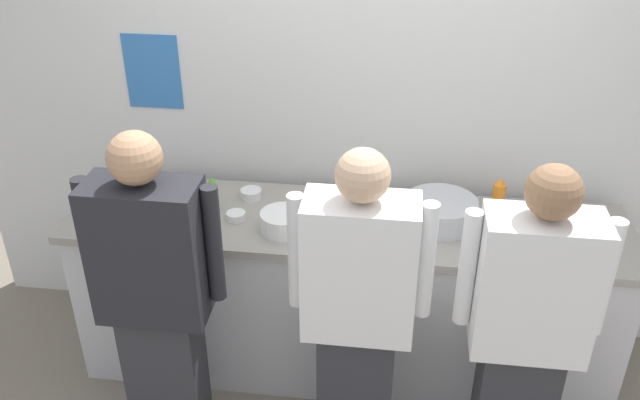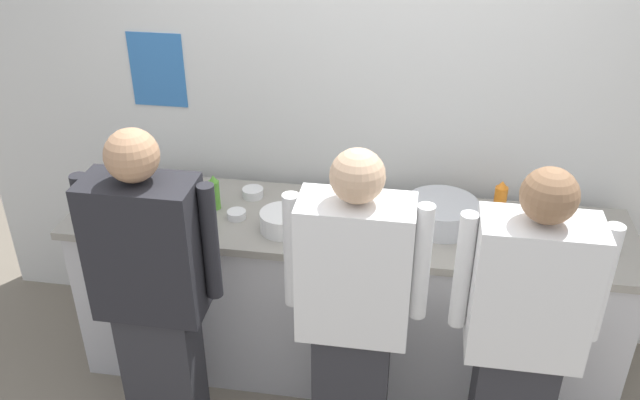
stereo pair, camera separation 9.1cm
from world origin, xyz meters
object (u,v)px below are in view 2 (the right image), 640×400
at_px(chef_near_left, 153,295).
at_px(sheet_tray, 554,236).
at_px(squeeze_bottle_primary, 214,193).
at_px(deli_cup, 372,233).
at_px(ramekin_orange_sauce, 253,192).
at_px(plate_stack_front, 146,187).
at_px(mixing_bowl_steel, 441,213).
at_px(chefs_knife, 354,213).
at_px(chef_far_right, 522,337).
at_px(chef_center, 353,315).
at_px(plate_stack_rear, 283,221).
at_px(ramekin_yellow_sauce, 237,214).
at_px(squeeze_bottle_secondary, 500,200).

xyz_separation_m(chef_near_left, sheet_tray, (1.74, 0.65, 0.07)).
height_order(chef_near_left, squeeze_bottle_primary, chef_near_left).
bearing_deg(deli_cup, ramekin_orange_sauce, 152.20).
relative_size(plate_stack_front, mixing_bowl_steel, 0.66).
xyz_separation_m(squeeze_bottle_primary, chefs_knife, (0.70, 0.05, -0.08)).
bearing_deg(chef_far_right, mixing_bowl_steel, 116.21).
distance_m(chef_center, chef_far_right, 0.68).
bearing_deg(ramekin_orange_sauce, mixing_bowl_steel, -7.34).
height_order(chef_far_right, plate_stack_front, chef_far_right).
bearing_deg(plate_stack_rear, chef_far_right, -25.41).
bearing_deg(plate_stack_front, ramekin_yellow_sauce, -16.22).
bearing_deg(ramekin_yellow_sauce, plate_stack_front, 163.78).
height_order(chef_far_right, ramekin_orange_sauce, chef_far_right).
height_order(mixing_bowl_steel, ramekin_orange_sauce, mixing_bowl_steel).
xyz_separation_m(plate_stack_rear, deli_cup, (0.43, -0.05, 0.01)).
relative_size(chef_far_right, mixing_bowl_steel, 4.51).
height_order(mixing_bowl_steel, squeeze_bottle_secondary, squeeze_bottle_secondary).
xyz_separation_m(chef_center, mixing_bowl_steel, (0.35, 0.66, 0.13)).
distance_m(plate_stack_front, ramekin_yellow_sauce, 0.55).
bearing_deg(squeeze_bottle_primary, chef_center, -39.44).
height_order(plate_stack_front, sheet_tray, plate_stack_front).
xyz_separation_m(sheet_tray, deli_cup, (-0.85, -0.18, 0.04)).
height_order(deli_cup, chefs_knife, deli_cup).
distance_m(plate_stack_rear, chefs_knife, 0.38).
bearing_deg(chef_near_left, chef_far_right, 0.07).
xyz_separation_m(mixing_bowl_steel, squeeze_bottle_primary, (-1.12, -0.02, 0.03)).
distance_m(squeeze_bottle_secondary, ramekin_yellow_sauce, 1.29).
xyz_separation_m(mixing_bowl_steel, deli_cup, (-0.31, -0.22, -0.01)).
bearing_deg(squeeze_bottle_primary, ramekin_yellow_sauce, -30.28).
bearing_deg(deli_cup, chef_far_right, -35.41).
distance_m(plate_stack_rear, ramekin_orange_sauce, 0.37).
relative_size(squeeze_bottle_primary, ramekin_yellow_sauce, 1.99).
bearing_deg(mixing_bowl_steel, deli_cup, -145.18).
distance_m(plate_stack_front, squeeze_bottle_primary, 0.40).
bearing_deg(deli_cup, sheet_tray, 12.19).
distance_m(chef_near_left, chef_far_right, 1.54).
height_order(chef_far_right, squeeze_bottle_secondary, chef_far_right).
relative_size(chef_near_left, squeeze_bottle_secondary, 8.16).
bearing_deg(chef_far_right, plate_stack_front, 158.35).
xyz_separation_m(plate_stack_front, plate_stack_rear, (0.77, -0.22, -0.00)).
height_order(ramekin_orange_sauce, ramekin_yellow_sauce, ramekin_orange_sauce).
xyz_separation_m(chef_far_right, ramekin_orange_sauce, (-1.30, 0.81, 0.10)).
relative_size(chef_far_right, chefs_knife, 5.79).
relative_size(mixing_bowl_steel, chefs_knife, 1.28).
relative_size(plate_stack_front, ramekin_orange_sauce, 2.12).
distance_m(mixing_bowl_steel, chefs_knife, 0.43).
xyz_separation_m(chef_near_left, chefs_knife, (0.78, 0.71, 0.06)).
distance_m(chef_near_left, ramekin_orange_sauce, 0.85).
height_order(chef_near_left, deli_cup, chef_near_left).
bearing_deg(deli_cup, mixing_bowl_steel, 34.82).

